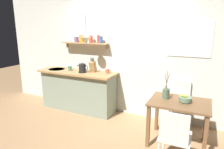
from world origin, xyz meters
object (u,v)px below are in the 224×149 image
dining_chair_near (175,136)px  coffee_mug_by_sink (70,68)px  twig_vase (166,93)px  coffee_mug_spare (108,71)px  electric_kettle (82,68)px  fruit_bowl (185,99)px  knife_block (93,66)px  dining_table (179,109)px  dining_chair_far (180,102)px  pendant_lamp (86,40)px

dining_chair_near → coffee_mug_by_sink: size_ratio=6.25×
twig_vase → coffee_mug_spare: size_ratio=3.51×
electric_kettle → coffee_mug_spare: electric_kettle is taller
fruit_bowl → coffee_mug_spare: size_ratio=1.50×
fruit_bowl → electric_kettle: (-2.21, 0.41, 0.23)m
electric_kettle → knife_block: size_ratio=0.81×
knife_block → coffee_mug_by_sink: (-0.56, -0.09, -0.08)m
dining_table → coffee_mug_spare: size_ratio=7.00×
dining_chair_far → electric_kettle: (-2.08, -0.17, 0.51)m
dining_table → fruit_bowl: (0.08, 0.02, 0.18)m
coffee_mug_by_sink → coffee_mug_spare: bearing=7.4°
twig_vase → pendant_lamp: size_ratio=0.80×
coffee_mug_spare → pendant_lamp: bearing=-148.7°
dining_table → coffee_mug_by_sink: 2.57m
dining_table → coffee_mug_by_sink: size_ratio=6.73×
dining_chair_near → coffee_mug_by_sink: 2.82m
coffee_mug_by_sink → dining_chair_near: bearing=-24.0°
coffee_mug_spare → knife_block: bearing=-175.4°
dining_table → dining_chair_near: size_ratio=1.08×
electric_kettle → dining_chair_far: bearing=4.7°
dining_chair_far → pendant_lamp: bearing=-172.6°
coffee_mug_spare → dining_table: bearing=-20.1°
coffee_mug_by_sink → coffee_mug_spare: coffee_mug_by_sink is taller
dining_chair_near → electric_kettle: (-2.17, 1.09, 0.53)m
dining_table → knife_block: size_ratio=2.88×
coffee_mug_by_sink → dining_chair_far: bearing=3.2°
fruit_bowl → electric_kettle: size_ratio=0.76×
dining_chair_far → electric_kettle: electric_kettle is taller
twig_vase → knife_block: knife_block is taller
knife_block → coffee_mug_by_sink: size_ratio=2.34×
coffee_mug_by_sink → pendant_lamp: pendant_lamp is taller
electric_kettle → fruit_bowl: bearing=-10.5°
fruit_bowl → knife_block: knife_block is taller
dining_chair_far → electric_kettle: size_ratio=3.47×
dining_table → knife_block: (-1.94, 0.55, 0.44)m
electric_kettle → dining_chair_near: bearing=-26.8°
dining_table → fruit_bowl: 0.19m
dining_chair_near → dining_chair_far: 1.27m
twig_vase → electric_kettle: 1.94m
fruit_bowl → twig_vase: (-0.31, 0.03, 0.04)m
fruit_bowl → coffee_mug_by_sink: size_ratio=1.45×
dining_chair_near → fruit_bowl: 0.75m
dining_table → coffee_mug_by_sink: (-2.50, 0.46, 0.36)m
fruit_bowl → twig_vase: 0.31m
dining_chair_far → knife_block: 1.96m
dining_table → coffee_mug_by_sink: coffee_mug_by_sink is taller
dining_chair_far → fruit_bowl: size_ratio=4.55×
fruit_bowl → coffee_mug_by_sink: bearing=170.2°
coffee_mug_by_sink → pendant_lamp: bearing=-11.7°
electric_kettle → coffee_mug_by_sink: size_ratio=1.89×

